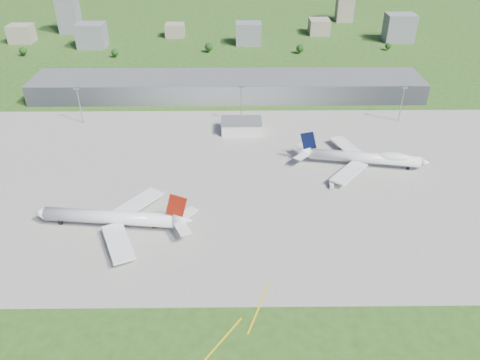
{
  "coord_description": "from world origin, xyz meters",
  "views": [
    {
      "loc": [
        6.24,
        -183.12,
        138.1
      ],
      "look_at": [
        8.32,
        24.35,
        9.0
      ],
      "focal_mm": 35.0,
      "sensor_mm": 36.0,
      "label": 1
    }
  ],
  "objects_px": {
    "tug_yellow": "(155,225)",
    "van_white_near": "(331,185)",
    "van_white_far": "(361,168)",
    "airliner_blue_quad": "(364,158)",
    "airliner_red_twin": "(115,218)"
  },
  "relations": [
    {
      "from": "airliner_red_twin",
      "to": "tug_yellow",
      "type": "bearing_deg",
      "value": -172.34
    },
    {
      "from": "tug_yellow",
      "to": "van_white_near",
      "type": "distance_m",
      "value": 97.29
    },
    {
      "from": "airliner_blue_quad",
      "to": "van_white_near",
      "type": "relative_size",
      "value": 14.8
    },
    {
      "from": "van_white_near",
      "to": "van_white_far",
      "type": "xyz_separation_m",
      "value": [
        20.5,
        19.21,
        -0.07
      ]
    },
    {
      "from": "van_white_near",
      "to": "van_white_far",
      "type": "distance_m",
      "value": 28.1
    },
    {
      "from": "airliner_red_twin",
      "to": "van_white_far",
      "type": "height_order",
      "value": "airliner_red_twin"
    },
    {
      "from": "airliner_blue_quad",
      "to": "airliner_red_twin",
      "type": "bearing_deg",
      "value": -146.4
    },
    {
      "from": "tug_yellow",
      "to": "van_white_near",
      "type": "bearing_deg",
      "value": 14.71
    },
    {
      "from": "airliner_blue_quad",
      "to": "van_white_near",
      "type": "xyz_separation_m",
      "value": [
        -22.75,
        -23.08,
        -4.25
      ]
    },
    {
      "from": "airliner_blue_quad",
      "to": "van_white_near",
      "type": "distance_m",
      "value": 32.68
    },
    {
      "from": "van_white_near",
      "to": "van_white_far",
      "type": "relative_size",
      "value": 1.1
    },
    {
      "from": "van_white_near",
      "to": "van_white_far",
      "type": "height_order",
      "value": "van_white_near"
    },
    {
      "from": "tug_yellow",
      "to": "van_white_far",
      "type": "relative_size",
      "value": 0.82
    },
    {
      "from": "airliner_red_twin",
      "to": "van_white_far",
      "type": "xyz_separation_m",
      "value": [
        129.95,
        53.77,
        -4.44
      ]
    },
    {
      "from": "airliner_red_twin",
      "to": "airliner_blue_quad",
      "type": "xyz_separation_m",
      "value": [
        132.19,
        57.64,
        -0.12
      ]
    }
  ]
}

